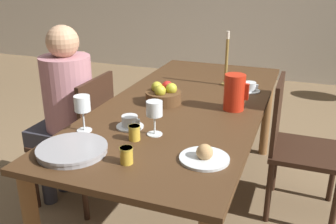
% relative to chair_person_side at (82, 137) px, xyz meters
% --- Properties ---
extents(ground_plane, '(20.00, 20.00, 0.00)m').
position_rel_chair_person_side_xyz_m(ground_plane, '(0.64, 0.16, -0.46)').
color(ground_plane, '#7F6647').
extents(dining_table, '(0.90, 2.00, 0.72)m').
position_rel_chair_person_side_xyz_m(dining_table, '(0.64, 0.16, 0.17)').
color(dining_table, '#472D19').
rests_on(dining_table, ground_plane).
extents(chair_person_side, '(0.42, 0.42, 0.86)m').
position_rel_chair_person_side_xyz_m(chair_person_side, '(0.00, 0.00, 0.00)').
color(chair_person_side, '#331E14').
rests_on(chair_person_side, ground_plane).
extents(chair_opposite, '(0.42, 0.42, 0.86)m').
position_rel_chair_person_side_xyz_m(chair_opposite, '(1.28, 0.38, 0.00)').
color(chair_opposite, '#331E14').
rests_on(chair_opposite, ground_plane).
extents(person_seated, '(0.39, 0.41, 1.17)m').
position_rel_chair_person_side_xyz_m(person_seated, '(-0.08, -0.02, 0.23)').
color(person_seated, '#33333D').
rests_on(person_seated, ground_plane).
extents(red_pitcher, '(0.14, 0.12, 0.20)m').
position_rel_chair_person_side_xyz_m(red_pitcher, '(0.92, 0.15, 0.36)').
color(red_pitcher, red).
rests_on(red_pitcher, dining_table).
extents(wine_glass_water, '(0.08, 0.08, 0.18)m').
position_rel_chair_person_side_xyz_m(wine_glass_water, '(0.30, -0.40, 0.39)').
color(wine_glass_water, white).
rests_on(wine_glass_water, dining_table).
extents(wine_glass_juice, '(0.08, 0.08, 0.17)m').
position_rel_chair_person_side_xyz_m(wine_glass_juice, '(0.64, -0.32, 0.38)').
color(wine_glass_juice, white).
rests_on(wine_glass_juice, dining_table).
extents(teacup_near_person, '(0.14, 0.14, 0.06)m').
position_rel_chair_person_side_xyz_m(teacup_near_person, '(0.49, -0.28, 0.29)').
color(teacup_near_person, silver).
rests_on(teacup_near_person, dining_table).
extents(teacup_across, '(0.14, 0.14, 0.06)m').
position_rel_chair_person_side_xyz_m(teacup_across, '(0.96, 0.51, 0.29)').
color(teacup_across, silver).
rests_on(teacup_across, dining_table).
extents(serving_tray, '(0.30, 0.30, 0.03)m').
position_rel_chair_person_side_xyz_m(serving_tray, '(0.38, -0.62, 0.28)').
color(serving_tray, '#9E9EA3').
rests_on(serving_tray, dining_table).
extents(bread_plate, '(0.21, 0.21, 0.07)m').
position_rel_chair_person_side_xyz_m(bread_plate, '(0.93, -0.48, 0.28)').
color(bread_plate, silver).
rests_on(bread_plate, dining_table).
extents(jam_jar_amber, '(0.06, 0.06, 0.07)m').
position_rel_chair_person_side_xyz_m(jam_jar_amber, '(0.64, -0.62, 0.30)').
color(jam_jar_amber, gold).
rests_on(jam_jar_amber, dining_table).
extents(jam_jar_red, '(0.06, 0.06, 0.07)m').
position_rel_chair_person_side_xyz_m(jam_jar_red, '(0.57, -0.41, 0.30)').
color(jam_jar_red, gold).
rests_on(jam_jar_red, dining_table).
extents(fruit_bowl, '(0.21, 0.21, 0.12)m').
position_rel_chair_person_side_xyz_m(fruit_bowl, '(0.52, 0.11, 0.31)').
color(fruit_bowl, brown).
rests_on(fruit_bowl, dining_table).
extents(candlestick_tall, '(0.06, 0.06, 0.36)m').
position_rel_chair_person_side_xyz_m(candlestick_tall, '(0.78, 0.59, 0.40)').
color(candlestick_tall, olive).
rests_on(candlestick_tall, dining_table).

